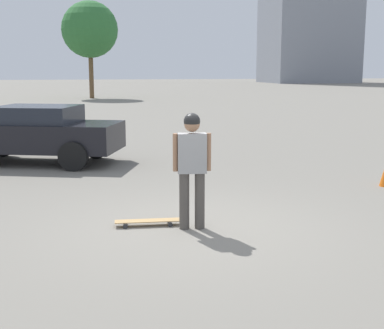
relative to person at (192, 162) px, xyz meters
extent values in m
plane|color=gray|center=(0.00, 0.00, -1.01)|extent=(220.00, 220.00, 0.00)
cylinder|color=#4C4742|center=(0.11, -0.01, -0.59)|extent=(0.15, 0.15, 0.85)
cylinder|color=#4C4742|center=(-0.11, 0.01, -0.59)|extent=(0.15, 0.15, 0.85)
cube|color=#999999|center=(0.00, 0.00, 0.13)|extent=(0.44, 0.25, 0.58)
cylinder|color=#9E7051|center=(0.24, -0.03, 0.14)|extent=(0.07, 0.07, 0.55)
cylinder|color=#9E7051|center=(-0.24, 0.03, 0.14)|extent=(0.07, 0.07, 0.55)
sphere|color=#9E7051|center=(0.00, 0.00, 0.55)|extent=(0.23, 0.23, 0.23)
sphere|color=black|center=(0.00, 0.00, 0.59)|extent=(0.24, 0.24, 0.24)
cube|color=tan|center=(0.63, -0.27, -0.93)|extent=(1.00, 0.26, 0.01)
cylinder|color=#262628|center=(0.98, -0.19, -0.98)|extent=(0.07, 0.03, 0.07)
cylinder|color=#262628|center=(0.96, -0.41, -0.98)|extent=(0.07, 0.03, 0.07)
cylinder|color=#262628|center=(0.30, -0.14, -0.98)|extent=(0.07, 0.03, 0.07)
cylinder|color=#262628|center=(0.29, -0.36, -0.98)|extent=(0.07, 0.03, 0.07)
cube|color=black|center=(2.73, -6.28, -0.33)|extent=(4.57, 3.06, 0.68)
cube|color=#1E232D|center=(2.63, -6.25, 0.22)|extent=(2.32, 2.14, 0.42)
cylinder|color=black|center=(3.67, -7.55, -0.67)|extent=(0.72, 0.41, 0.69)
cylinder|color=black|center=(1.78, -5.01, -0.67)|extent=(0.72, 0.41, 0.69)
cylinder|color=black|center=(1.20, -6.70, -0.67)|extent=(0.72, 0.41, 0.69)
cylinder|color=brown|center=(0.70, -36.19, 0.90)|extent=(0.36, 0.36, 3.82)
sphere|color=#2D6B33|center=(0.70, -36.19, 4.35)|extent=(4.40, 4.40, 4.40)
camera|label=1|loc=(1.55, 7.52, 1.34)|focal=50.00mm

